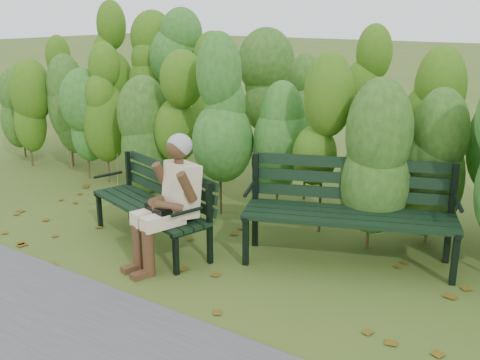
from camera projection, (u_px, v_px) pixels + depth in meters
The scene contains 6 objects.
ground at pixel (220, 263), 5.41m from camera, with size 80.00×80.00×0.00m, color #3D591E.
hedge_band at pixel (313, 107), 6.51m from camera, with size 11.04×1.67×2.42m.
leaf_litter at pixel (261, 291), 4.86m from camera, with size 5.78×2.25×0.01m.
bench_left at pixel (156, 199), 5.78m from camera, with size 1.70×0.95×0.81m.
bench_right at pixel (350, 203), 5.33m from camera, with size 2.06×1.32×0.98m.
seated_woman at pixel (170, 194), 5.21m from camera, with size 0.55×0.80×1.26m.
Camera 1 is at (2.95, -3.97, 2.34)m, focal length 42.00 mm.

